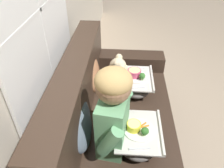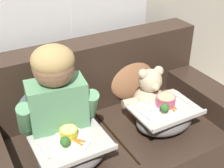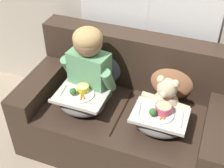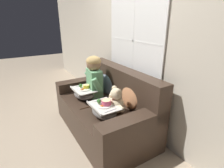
{
  "view_description": "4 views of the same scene",
  "coord_description": "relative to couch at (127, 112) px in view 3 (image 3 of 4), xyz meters",
  "views": [
    {
      "loc": [
        -1.41,
        -0.03,
        1.84
      ],
      "look_at": [
        0.02,
        0.07,
        0.77
      ],
      "focal_mm": 35.0,
      "sensor_mm": 36.0,
      "label": 1
    },
    {
      "loc": [
        -0.79,
        -1.44,
        1.8
      ],
      "look_at": [
        0.07,
        0.09,
        0.77
      ],
      "focal_mm": 50.0,
      "sensor_mm": 36.0,
      "label": 2
    },
    {
      "loc": [
        0.6,
        -1.89,
        2.27
      ],
      "look_at": [
        -0.14,
        0.05,
        0.64
      ],
      "focal_mm": 50.0,
      "sensor_mm": 36.0,
      "label": 3
    },
    {
      "loc": [
        2.12,
        -1.12,
        1.68
      ],
      "look_at": [
        0.04,
        0.15,
        0.77
      ],
      "focal_mm": 28.0,
      "sensor_mm": 36.0,
      "label": 4
    }
  ],
  "objects": [
    {
      "name": "lap_tray_teddy",
      "position": [
        0.33,
        -0.22,
        0.21
      ],
      "size": [
        0.42,
        0.31,
        0.24
      ],
      "color": "slate",
      "rests_on": "teddy_bear"
    },
    {
      "name": "couch",
      "position": [
        0.0,
        0.0,
        0.0
      ],
      "size": [
        1.77,
        0.94,
        0.97
      ],
      "color": "#38281E",
      "rests_on": "ground_plane"
    },
    {
      "name": "teddy_bear",
      "position": [
        0.33,
        -0.04,
        0.28
      ],
      "size": [
        0.41,
        0.29,
        0.38
      ],
      "color": "beige",
      "rests_on": "couch"
    },
    {
      "name": "child_figure",
      "position": [
        -0.33,
        -0.04,
        0.49
      ],
      "size": [
        0.49,
        0.26,
        0.67
      ],
      "color": "#66A370",
      "rests_on": "couch"
    },
    {
      "name": "ground_plane",
      "position": [
        0.0,
        -0.07,
        -0.35
      ],
      "size": [
        14.0,
        14.0,
        0.0
      ],
      "primitive_type": "plane",
      "color": "tan"
    },
    {
      "name": "throw_pillow_behind_teddy",
      "position": [
        0.33,
        0.21,
        0.33
      ],
      "size": [
        0.39,
        0.19,
        0.41
      ],
      "color": "#B2754C",
      "rests_on": "couch"
    },
    {
      "name": "lap_tray_child",
      "position": [
        -0.33,
        -0.22,
        0.21
      ],
      "size": [
        0.42,
        0.33,
        0.24
      ],
      "color": "slate",
      "rests_on": "child_figure"
    },
    {
      "name": "throw_pillow_behind_child",
      "position": [
        -0.33,
        0.21,
        0.33
      ],
      "size": [
        0.43,
        0.21,
        0.45
      ],
      "color": "slate",
      "rests_on": "couch"
    }
  ]
}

